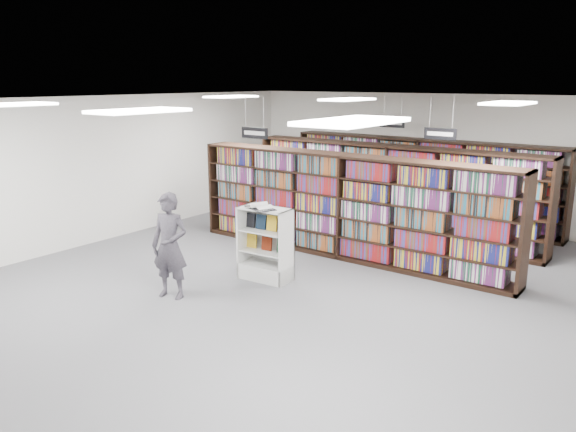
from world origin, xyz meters
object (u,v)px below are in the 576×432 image
Objects in this scene: endcap_display at (266,255)px; open_book at (260,207)px; bookshelf_row_near at (345,206)px; shopper at (170,246)px.

open_book is at bearing -118.64° from endcap_display.
bookshelf_row_near is 2.11m from endcap_display.
bookshelf_row_near is 3.97× the size of shopper.
open_book is 1.72m from shopper.
endcap_display is 0.91m from open_book.
endcap_display is (-0.45, -1.98, -0.60)m from bookshelf_row_near.
open_book is at bearing 49.39° from shopper.
open_book reaches higher than endcap_display.
open_book is 0.38× the size of shopper.
shopper is (-0.68, -1.51, -0.48)m from open_book.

